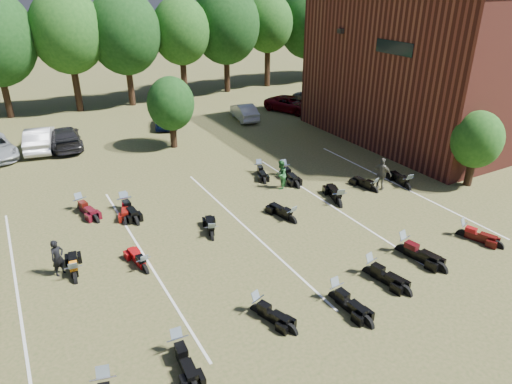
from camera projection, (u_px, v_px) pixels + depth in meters
ground at (334, 240)px, 20.94m from camera, size 160.00×160.00×0.00m
car_1 at (40, 139)px, 31.42m from camera, size 2.54×5.02×1.58m
car_3 at (65, 137)px, 31.85m from camera, size 2.32×5.09×1.44m
car_4 at (167, 117)px, 36.39m from camera, size 3.26×4.51×1.43m
car_5 at (244, 112)px, 38.04m from camera, size 2.13×4.25×1.34m
car_6 at (291, 104)px, 40.27m from camera, size 3.96×5.25×1.33m
car_7 at (312, 98)px, 42.04m from camera, size 2.69×5.38×1.50m
person_black at (58, 258)px, 18.21m from camera, size 0.68×0.59×1.56m
person_green at (281, 175)px, 25.66m from camera, size 1.02×1.01×1.66m
person_grey at (382, 174)px, 25.46m from camera, size 0.92×1.18×1.87m
motorcycle_0 at (179, 353)px, 14.65m from camera, size 0.89×2.36×1.29m
motorcycle_2 at (257, 312)px, 16.45m from camera, size 1.32×2.22×1.18m
motorcycle_3 at (370, 274)px, 18.54m from camera, size 1.15×2.39×1.28m
motorcycle_4 at (335, 299)px, 17.09m from camera, size 0.87×2.30×1.26m
motorcycle_5 at (402, 252)px, 20.00m from camera, size 1.22×2.60×1.39m
motorcycle_6 at (462, 236)px, 21.26m from camera, size 1.33×2.24×1.19m
motorcycle_7 at (145, 271)px, 18.72m from camera, size 0.92×2.12×1.14m
motorcycle_8 at (76, 280)px, 18.18m from camera, size 0.95×2.24×1.21m
motorcycle_9 at (212, 238)px, 21.09m from camera, size 1.25×2.17×1.15m
motorcycle_10 at (292, 222)px, 22.45m from camera, size 1.11×2.30×1.23m
motorcycle_11 at (339, 205)px, 24.06m from camera, size 1.54×2.57×1.37m
motorcycle_12 at (374, 191)px, 25.61m from camera, size 0.96×2.17×1.17m
motorcycle_13 at (407, 189)px, 25.93m from camera, size 1.17×2.38×1.27m
motorcycle_14 at (81, 210)px, 23.60m from camera, size 1.26×2.41×1.28m
motorcycle_15 at (126, 208)px, 23.73m from camera, size 1.25×2.28×1.21m
motorcycle_16 at (125, 209)px, 23.65m from camera, size 0.88×2.44×1.34m
motorcycle_18 at (259, 173)px, 28.02m from camera, size 1.28×2.19×1.17m
motorcycle_19 at (284, 175)px, 27.62m from camera, size 1.12×2.53×1.36m
brick_building at (491, 55)px, 35.48m from camera, size 25.40×15.20×10.70m
tree_line at (126, 33)px, 40.55m from camera, size 56.00×6.00×9.79m
young_tree_near_building at (477, 140)px, 25.21m from camera, size 2.80×2.80×4.16m
young_tree_midfield at (171, 104)px, 30.89m from camera, size 3.20×3.20×4.70m
parking_lines at (246, 227)px, 21.96m from camera, size 20.10×14.00×0.01m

